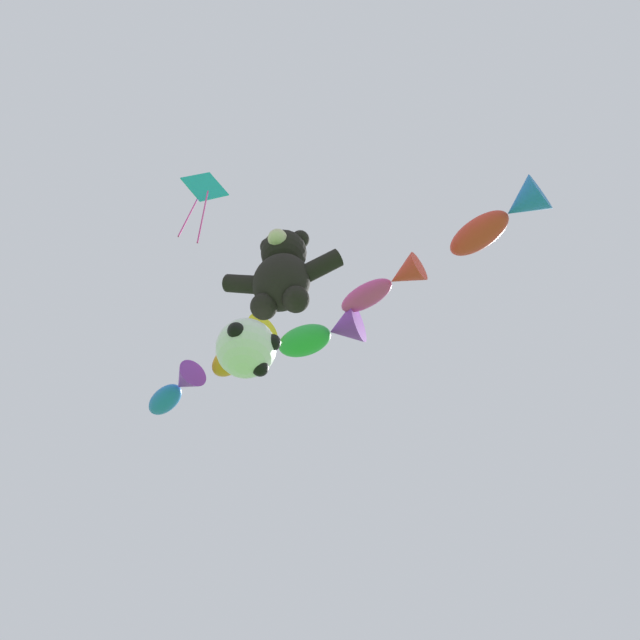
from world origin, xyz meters
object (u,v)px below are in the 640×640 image
soccer_ball_kite (247,348)px  fish_kite_crimson (501,218)px  fish_kite_magenta (385,285)px  fish_kite_tangerine (242,348)px  fish_kite_cobalt (175,390)px  fish_kite_emerald (324,334)px  teddy_bear_kite (282,272)px  diamond_kite (203,193)px

soccer_ball_kite → fish_kite_crimson: size_ratio=0.44×
fish_kite_magenta → fish_kite_tangerine: bearing=164.0°
fish_kite_magenta → fish_kite_cobalt: fish_kite_cobalt is taller
fish_kite_emerald → teddy_bear_kite: bearing=-87.6°
fish_kite_emerald → diamond_kite: size_ratio=0.73×
diamond_kite → fish_kite_crimson: bearing=15.1°
fish_kite_tangerine → diamond_kite: bearing=-86.5°
fish_kite_crimson → fish_kite_magenta: fish_kite_crimson is taller
fish_kite_magenta → diamond_kite: diamond_kite is taller
fish_kite_tangerine → fish_kite_cobalt: fish_kite_tangerine is taller
diamond_kite → fish_kite_cobalt: bearing=118.2°
fish_kite_crimson → fish_kite_cobalt: (-7.76, 2.46, -0.18)m
soccer_ball_kite → fish_kite_crimson: bearing=20.4°
fish_kite_magenta → fish_kite_cobalt: (-5.35, 1.75, 0.14)m
fish_kite_emerald → diamond_kite: bearing=-119.8°
soccer_ball_kite → fish_kite_magenta: fish_kite_magenta is taller
fish_kite_magenta → diamond_kite: (-3.21, -2.22, 1.44)m
teddy_bear_kite → soccer_ball_kite: bearing=-168.9°
soccer_ball_kite → fish_kite_emerald: (0.27, 3.04, 3.62)m
fish_kite_tangerine → diamond_kite: diamond_kite is taller
fish_kite_crimson → teddy_bear_kite: bearing=-158.7°
fish_kite_cobalt → soccer_ball_kite: bearing=-48.1°
fish_kite_crimson → fish_kite_tangerine: size_ratio=1.12×
diamond_kite → teddy_bear_kite: bearing=1.6°
fish_kite_crimson → fish_kite_cobalt: fish_kite_crimson is taller
fish_kite_crimson → fish_kite_emerald: size_ratio=1.08×
soccer_ball_kite → diamond_kite: diamond_kite is taller
fish_kite_crimson → fish_kite_magenta: 2.53m
teddy_bear_kite → fish_kite_tangerine: fish_kite_tangerine is taller
diamond_kite → soccer_ball_kite: bearing=-1.0°
teddy_bear_kite → fish_kite_magenta: 3.27m
soccer_ball_kite → diamond_kite: bearing=179.0°
fish_kite_magenta → fish_kite_cobalt: bearing=161.9°
fish_kite_crimson → fish_kite_emerald: bearing=159.0°
fish_kite_magenta → fish_kite_tangerine: size_ratio=1.02×
teddy_bear_kite → diamond_kite: 3.92m
fish_kite_tangerine → fish_kite_crimson: bearing=-16.2°
fish_kite_emerald → fish_kite_cobalt: bearing=166.0°
soccer_ball_kite → fish_kite_tangerine: (-1.66, 3.23, 3.95)m
fish_kite_tangerine → fish_kite_cobalt: size_ratio=1.03×
teddy_bear_kite → fish_kite_cobalt: (-3.99, 3.93, 2.17)m
diamond_kite → fish_kite_emerald: bearing=60.2°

